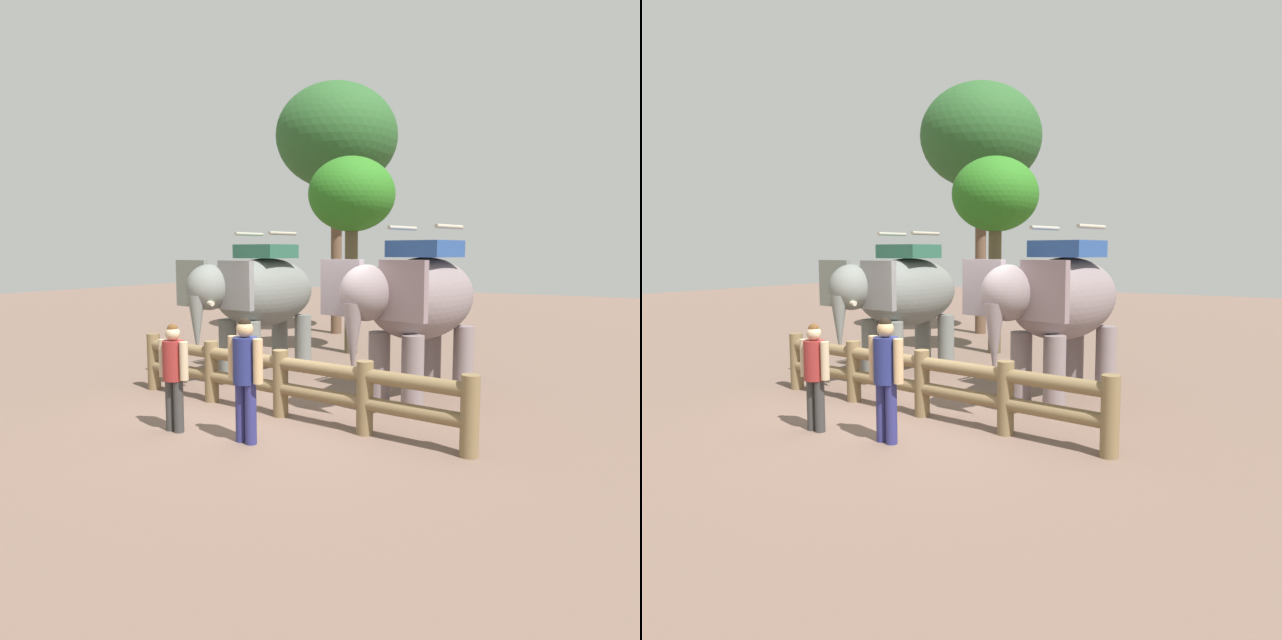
{
  "view_description": "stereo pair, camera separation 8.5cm",
  "coord_description": "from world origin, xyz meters",
  "views": [
    {
      "loc": [
        5.18,
        -7.46,
        2.58
      ],
      "look_at": [
        0.0,
        1.41,
        1.4
      ],
      "focal_mm": 33.81,
      "sensor_mm": 36.0,
      "label": 1
    },
    {
      "loc": [
        5.25,
        -7.41,
        2.58
      ],
      "look_at": [
        0.0,
        1.41,
        1.4
      ],
      "focal_mm": 33.81,
      "sensor_mm": 36.0,
      "label": 2
    }
  ],
  "objects": [
    {
      "name": "tree_far_left",
      "position": [
        -1.78,
        6.01,
        3.89
      ],
      "size": [
        2.17,
        2.17,
        4.9
      ],
      "color": "brown",
      "rests_on": "ground"
    },
    {
      "name": "ground_plane",
      "position": [
        0.0,
        0.0,
        0.0
      ],
      "size": [
        60.0,
        60.0,
        0.0
      ],
      "primitive_type": "plane",
      "color": "brown"
    },
    {
      "name": "elephant_near_left",
      "position": [
        -2.13,
        2.57,
        1.67
      ],
      "size": [
        1.97,
        3.5,
        2.97
      ],
      "color": "slate",
      "rests_on": "ground"
    },
    {
      "name": "tourist_woman_in_black",
      "position": [
        -0.87,
        -1.24,
        0.9
      ],
      "size": [
        0.55,
        0.32,
        1.56
      ],
      "color": "#363533",
      "rests_on": "ground"
    },
    {
      "name": "elephant_center",
      "position": [
        1.43,
        2.25,
        1.7
      ],
      "size": [
        2.19,
        3.6,
        3.02
      ],
      "color": "slate",
      "rests_on": "ground"
    },
    {
      "name": "tourist_man_in_blue",
      "position": [
        0.33,
        -1.14,
        0.98
      ],
      "size": [
        0.6,
        0.37,
        1.7
      ],
      "color": "navy",
      "rests_on": "ground"
    },
    {
      "name": "log_fence",
      "position": [
        0.0,
        0.19,
        0.6
      ],
      "size": [
        6.44,
        0.96,
        1.05
      ],
      "color": "brown",
      "rests_on": "ground"
    },
    {
      "name": "tree_back_center",
      "position": [
        -3.87,
        9.06,
        6.0
      ],
      "size": [
        3.72,
        3.72,
        7.63
      ],
      "color": "brown",
      "rests_on": "ground"
    }
  ]
}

